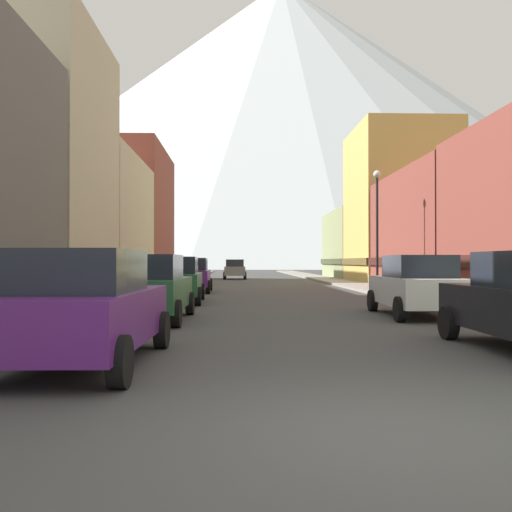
{
  "coord_description": "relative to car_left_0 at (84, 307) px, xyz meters",
  "views": [
    {
      "loc": [
        -1.46,
        -5.17,
        1.6
      ],
      "look_at": [
        0.19,
        42.18,
        2.06
      ],
      "focal_mm": 39.56,
      "sensor_mm": 36.0,
      "label": 1
    }
  ],
  "objects": [
    {
      "name": "streetlamp_right",
      "position": [
        9.15,
        18.26,
        3.09
      ],
      "size": [
        0.36,
        0.36,
        5.86
      ],
      "color": "black",
      "rests_on": "sidewalk_right"
    },
    {
      "name": "pedestrian_2",
      "position": [
        10.05,
        17.58,
        0.06
      ],
      "size": [
        0.36,
        0.36,
        1.74
      ],
      "color": "maroon",
      "rests_on": "sidewalk_right"
    },
    {
      "name": "trash_bin_right",
      "position": [
        10.15,
        8.28,
        -0.26
      ],
      "size": [
        0.59,
        0.59,
        0.98
      ],
      "color": "#4C5156",
      "rests_on": "sidewalk_right"
    },
    {
      "name": "car_left_3",
      "position": [
        0.0,
        20.63,
        0.0
      ],
      "size": [
        2.1,
        4.42,
        1.78
      ],
      "color": "#591E72",
      "rests_on": "ground"
    },
    {
      "name": "mountain_backdrop",
      "position": [
        23.85,
        256.42,
        66.12
      ],
      "size": [
        317.55,
        317.55,
        134.05
      ],
      "primitive_type": "cone",
      "color": "white",
      "rests_on": "ground"
    },
    {
      "name": "ground_plane",
      "position": [
        3.8,
        -3.58,
        -0.9
      ],
      "size": [
        400.0,
        400.0,
        0.0
      ],
      "primitive_type": "plane",
      "color": "#414141"
    },
    {
      "name": "storefront_right_3",
      "position": [
        14.76,
        33.66,
        4.77
      ],
      "size": [
        7.21,
        9.03,
        11.71
      ],
      "color": "#D8B259",
      "rests_on": "ground"
    },
    {
      "name": "potted_plant_0",
      "position": [
        -3.2,
        8.1,
        -0.34
      ],
      "size": [
        0.5,
        0.5,
        0.8
      ],
      "color": "#4C4C51",
      "rests_on": "sidewalk_left"
    },
    {
      "name": "sidewalk_right",
      "position": [
        10.05,
        31.42,
        -0.82
      ],
      "size": [
        2.5,
        100.0,
        0.15
      ],
      "primitive_type": "cube",
      "color": "gray",
      "rests_on": "ground"
    },
    {
      "name": "storefront_right_2",
      "position": [
        16.26,
        22.46,
        2.31
      ],
      "size": [
        10.21,
        12.22,
        6.66
      ],
      "color": "brown",
      "rests_on": "ground"
    },
    {
      "name": "car_left_2",
      "position": [
        0.0,
        13.2,
        0.0
      ],
      "size": [
        2.14,
        4.43,
        1.78
      ],
      "color": "#265933",
      "rests_on": "ground"
    },
    {
      "name": "car_left_1",
      "position": [
        0.0,
        6.51,
        0.0
      ],
      "size": [
        2.14,
        4.44,
        1.78
      ],
      "color": "#265933",
      "rests_on": "ground"
    },
    {
      "name": "car_driving_0",
      "position": [
        2.2,
        42.8,
        0.0
      ],
      "size": [
        2.06,
        4.4,
        1.78
      ],
      "color": "slate",
      "rests_on": "ground"
    },
    {
      "name": "sidewalk_left",
      "position": [
        -2.45,
        31.42,
        -0.82
      ],
      "size": [
        2.5,
        100.0,
        0.15
      ],
      "primitive_type": "cube",
      "color": "gray",
      "rests_on": "ground"
    },
    {
      "name": "storefront_left_2",
      "position": [
        -6.96,
        16.17,
        4.8
      ],
      "size": [
        6.82,
        8.68,
        11.77
      ],
      "color": "beige",
      "rests_on": "ground"
    },
    {
      "name": "storefront_left_3",
      "position": [
        -8.05,
        26.71,
        3.01
      ],
      "size": [
        9.01,
        12.09,
        8.1
      ],
      "color": "beige",
      "rests_on": "ground"
    },
    {
      "name": "car_right_1",
      "position": [
        7.6,
        7.51,
        0.0
      ],
      "size": [
        2.15,
        4.44,
        1.78
      ],
      "color": "silver",
      "rests_on": "ground"
    },
    {
      "name": "car_left_0",
      "position": [
        0.0,
        0.0,
        0.0
      ],
      "size": [
        2.17,
        4.45,
        1.78
      ],
      "color": "#591E72",
      "rests_on": "ground"
    },
    {
      "name": "potted_plant_1",
      "position": [
        10.8,
        13.33,
        -0.37
      ],
      "size": [
        0.56,
        0.56,
        0.84
      ],
      "color": "brown",
      "rests_on": "sidewalk_right"
    },
    {
      "name": "storefront_right_4",
      "position": [
        15.85,
        44.05,
        2.15
      ],
      "size": [
        9.4,
        11.38,
        6.34
      ],
      "color": "#8C9966",
      "rests_on": "ground"
    },
    {
      "name": "storefront_left_4",
      "position": [
        -7.63,
        39.56,
        4.46
      ],
      "size": [
        8.15,
        13.34,
        11.08
      ],
      "color": "brown",
      "rests_on": "ground"
    },
    {
      "name": "pedestrian_0",
      "position": [
        -2.45,
        9.18,
        0.06
      ],
      "size": [
        0.36,
        0.36,
        1.74
      ],
      "color": "navy",
      "rests_on": "sidewalk_left"
    }
  ]
}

